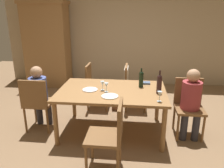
{
  "coord_description": "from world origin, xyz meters",
  "views": [
    {
      "loc": [
        0.36,
        -3.35,
        1.95
      ],
      "look_at": [
        0.0,
        0.0,
        0.84
      ],
      "focal_mm": 35.94,
      "sensor_mm": 36.0,
      "label": 1
    }
  ],
  "objects_px": {
    "wine_glass_near_right": "(106,85)",
    "handbag": "(115,103)",
    "chair_left_end": "(37,101)",
    "person_man_bearded": "(39,92)",
    "armoire_cabinet": "(47,45)",
    "dinner_plate_host": "(110,96)",
    "chair_right_end": "(189,103)",
    "chair_far_left": "(94,83)",
    "wine_bottle_tall_green": "(159,83)",
    "person_woman_host": "(191,99)",
    "dinner_plate_guest_left": "(90,90)",
    "chair_far_right": "(130,81)",
    "wine_bottle_dark_red": "(141,79)",
    "wine_glass_near_left": "(160,94)",
    "wine_glass_centre": "(102,84)",
    "chair_near": "(111,132)",
    "dining_table": "(112,94)"
  },
  "relations": [
    {
      "from": "person_woman_host",
      "to": "wine_glass_near_right",
      "type": "xyz_separation_m",
      "value": [
        -1.31,
        -0.07,
        0.2
      ]
    },
    {
      "from": "chair_far_left",
      "to": "person_man_bearded",
      "type": "relative_size",
      "value": 0.84
    },
    {
      "from": "dinner_plate_host",
      "to": "wine_glass_near_right",
      "type": "bearing_deg",
      "value": 110.63
    },
    {
      "from": "wine_bottle_tall_green",
      "to": "chair_far_right",
      "type": "bearing_deg",
      "value": 114.76
    },
    {
      "from": "armoire_cabinet",
      "to": "wine_glass_centre",
      "type": "distance_m",
      "value": 2.97
    },
    {
      "from": "wine_glass_near_right",
      "to": "handbag",
      "type": "height_order",
      "value": "wine_glass_near_right"
    },
    {
      "from": "wine_bottle_dark_red",
      "to": "handbag",
      "type": "distance_m",
      "value": 1.19
    },
    {
      "from": "chair_right_end",
      "to": "wine_bottle_tall_green",
      "type": "relative_size",
      "value": 2.56
    },
    {
      "from": "chair_right_end",
      "to": "handbag",
      "type": "height_order",
      "value": "chair_right_end"
    },
    {
      "from": "wine_glass_centre",
      "to": "armoire_cabinet",
      "type": "bearing_deg",
      "value": 127.62
    },
    {
      "from": "dinner_plate_host",
      "to": "chair_far_left",
      "type": "bearing_deg",
      "value": 110.63
    },
    {
      "from": "chair_left_end",
      "to": "chair_near",
      "type": "relative_size",
      "value": 1.0
    },
    {
      "from": "wine_bottle_tall_green",
      "to": "chair_far_left",
      "type": "bearing_deg",
      "value": 139.8
    },
    {
      "from": "armoire_cabinet",
      "to": "person_man_bearded",
      "type": "relative_size",
      "value": 1.99
    },
    {
      "from": "chair_far_left",
      "to": "wine_bottle_dark_red",
      "type": "height_order",
      "value": "wine_bottle_dark_red"
    },
    {
      "from": "wine_bottle_tall_green",
      "to": "dinner_plate_guest_left",
      "type": "relative_size",
      "value": 1.48
    },
    {
      "from": "wine_bottle_dark_red",
      "to": "wine_glass_near_right",
      "type": "xyz_separation_m",
      "value": [
        -0.54,
        -0.3,
        -0.04
      ]
    },
    {
      "from": "person_woman_host",
      "to": "wine_bottle_tall_green",
      "type": "bearing_deg",
      "value": 4.45
    },
    {
      "from": "person_man_bearded",
      "to": "wine_glass_near_right",
      "type": "xyz_separation_m",
      "value": [
        1.16,
        -0.12,
        0.21
      ]
    },
    {
      "from": "chair_far_right",
      "to": "wine_bottle_dark_red",
      "type": "relative_size",
      "value": 2.88
    },
    {
      "from": "armoire_cabinet",
      "to": "dinner_plate_host",
      "type": "bearing_deg",
      "value": -53.25
    },
    {
      "from": "armoire_cabinet",
      "to": "wine_glass_centre",
      "type": "height_order",
      "value": "armoire_cabinet"
    },
    {
      "from": "wine_glass_near_right",
      "to": "dinner_plate_guest_left",
      "type": "bearing_deg",
      "value": 168.41
    },
    {
      "from": "wine_glass_near_left",
      "to": "dinner_plate_host",
      "type": "height_order",
      "value": "wine_glass_near_left"
    },
    {
      "from": "chair_near",
      "to": "dinner_plate_host",
      "type": "relative_size",
      "value": 3.65
    },
    {
      "from": "chair_far_left",
      "to": "person_man_bearded",
      "type": "bearing_deg",
      "value": -39.55
    },
    {
      "from": "chair_left_end",
      "to": "person_man_bearded",
      "type": "bearing_deg",
      "value": 90.0
    },
    {
      "from": "wine_bottle_tall_green",
      "to": "wine_glass_centre",
      "type": "height_order",
      "value": "wine_bottle_tall_green"
    },
    {
      "from": "wine_bottle_dark_red",
      "to": "person_man_bearded",
      "type": "bearing_deg",
      "value": -174.14
    },
    {
      "from": "wine_bottle_dark_red",
      "to": "wine_glass_near_left",
      "type": "relative_size",
      "value": 2.14
    },
    {
      "from": "person_woman_host",
      "to": "dinner_plate_guest_left",
      "type": "relative_size",
      "value": 4.59
    },
    {
      "from": "person_man_bearded",
      "to": "chair_far_right",
      "type": "bearing_deg",
      "value": 31.71
    },
    {
      "from": "dinner_plate_guest_left",
      "to": "wine_bottle_dark_red",
      "type": "bearing_deg",
      "value": 16.65
    },
    {
      "from": "wine_glass_centre",
      "to": "wine_glass_near_left",
      "type": "bearing_deg",
      "value": -23.8
    },
    {
      "from": "handbag",
      "to": "person_woman_host",
      "type": "bearing_deg",
      "value": -37.54
    },
    {
      "from": "dining_table",
      "to": "chair_right_end",
      "type": "bearing_deg",
      "value": 4.04
    },
    {
      "from": "chair_left_end",
      "to": "dinner_plate_guest_left",
      "type": "xyz_separation_m",
      "value": [
        0.89,
        0.04,
        0.21
      ]
    },
    {
      "from": "chair_near",
      "to": "wine_glass_centre",
      "type": "distance_m",
      "value": 1.01
    },
    {
      "from": "wine_bottle_tall_green",
      "to": "wine_glass_near_right",
      "type": "relative_size",
      "value": 2.41
    },
    {
      "from": "person_woman_host",
      "to": "handbag",
      "type": "height_order",
      "value": "person_woman_host"
    },
    {
      "from": "dinner_plate_host",
      "to": "wine_glass_centre",
      "type": "bearing_deg",
      "value": 118.3
    },
    {
      "from": "armoire_cabinet",
      "to": "chair_right_end",
      "type": "bearing_deg",
      "value": -34.99
    },
    {
      "from": "wine_glass_near_right",
      "to": "dinner_plate_host",
      "type": "distance_m",
      "value": 0.23
    },
    {
      "from": "wine_glass_centre",
      "to": "wine_glass_near_right",
      "type": "relative_size",
      "value": 1.0
    },
    {
      "from": "chair_left_end",
      "to": "wine_glass_near_right",
      "type": "xyz_separation_m",
      "value": [
        1.16,
        -0.01,
        0.31
      ]
    },
    {
      "from": "wine_bottle_dark_red",
      "to": "handbag",
      "type": "bearing_deg",
      "value": 123.48
    },
    {
      "from": "handbag",
      "to": "wine_glass_near_left",
      "type": "bearing_deg",
      "value": -61.22
    },
    {
      "from": "wine_bottle_dark_red",
      "to": "wine_bottle_tall_green",
      "type": "bearing_deg",
      "value": -44.73
    },
    {
      "from": "dinner_plate_host",
      "to": "chair_near",
      "type": "bearing_deg",
      "value": -82.1
    },
    {
      "from": "wine_glass_near_left",
      "to": "dinner_plate_guest_left",
      "type": "height_order",
      "value": "wine_glass_near_left"
    }
  ]
}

